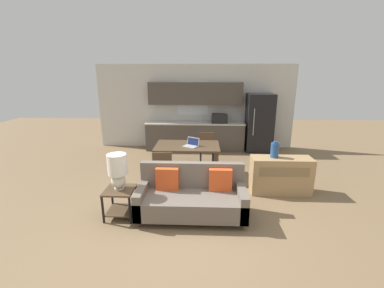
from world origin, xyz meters
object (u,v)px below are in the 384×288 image
at_px(couch, 192,197).
at_px(dining_chair_near_left, 163,167).
at_px(vase, 275,150).
at_px(side_table, 120,198).
at_px(table_lamp, 118,169).
at_px(refrigerator, 259,123).
at_px(dining_table, 187,148).
at_px(laptop, 192,144).
at_px(credenza, 281,175).
at_px(dining_chair_far_right, 207,147).

bearing_deg(couch, dining_chair_near_left, 122.99).
height_order(vase, dining_chair_near_left, vase).
bearing_deg(side_table, dining_chair_near_left, 63.02).
bearing_deg(table_lamp, refrigerator, 51.69).
bearing_deg(table_lamp, dining_chair_near_left, 61.69).
bearing_deg(vase, couch, -148.92).
bearing_deg(side_table, table_lamp, 116.16).
distance_m(dining_table, laptop, 0.18).
relative_size(refrigerator, dining_table, 1.20).
distance_m(refrigerator, couch, 4.47).
distance_m(couch, laptop, 1.78).
bearing_deg(refrigerator, dining_chair_near_left, -131.41).
bearing_deg(credenza, dining_chair_far_right, 132.33).
bearing_deg(dining_chair_near_left, vase, 173.00).
height_order(dining_chair_far_right, laptop, laptop).
bearing_deg(laptop, vase, 8.23).
xyz_separation_m(dining_table, side_table, (-1.05, -1.91, -0.36)).
xyz_separation_m(dining_table, table_lamp, (-1.06, -1.88, 0.16)).
distance_m(refrigerator, laptop, 3.04).
bearing_deg(dining_chair_far_right, dining_table, -123.82).
bearing_deg(table_lamp, dining_chair_far_right, 60.12).
bearing_deg(dining_chair_far_right, table_lamp, -122.88).
height_order(credenza, laptop, laptop).
bearing_deg(laptop, table_lamp, -92.04).
distance_m(table_lamp, vase, 3.08).
relative_size(side_table, dining_chair_near_left, 0.59).
bearing_deg(dining_chair_far_right, side_table, -122.34).
relative_size(couch, side_table, 3.61).
distance_m(side_table, vase, 3.13).
xyz_separation_m(table_lamp, dining_chair_near_left, (0.59, 1.09, -0.37)).
bearing_deg(laptop, dining_chair_far_right, 98.52).
distance_m(vase, laptop, 1.87).
relative_size(dining_table, table_lamp, 2.46).
bearing_deg(laptop, couch, -56.36).
distance_m(dining_chair_far_right, dining_chair_near_left, 1.87).
height_order(vase, laptop, vase).
bearing_deg(credenza, laptop, 158.17).
bearing_deg(couch, laptop, 92.51).
bearing_deg(dining_chair_far_right, refrigerator, 36.46).
bearing_deg(couch, dining_chair_far_right, 83.48).
height_order(dining_chair_far_right, dining_chair_near_left, same).
bearing_deg(dining_table, table_lamp, -119.47).
relative_size(dining_table, dining_chair_far_right, 1.75).
bearing_deg(laptop, dining_chair_near_left, -98.62).
bearing_deg(dining_table, couch, -84.25).
height_order(refrigerator, laptop, refrigerator).
distance_m(refrigerator, credenza, 3.07).
height_order(side_table, dining_chair_near_left, dining_chair_near_left).
relative_size(dining_chair_far_right, laptop, 2.14).
distance_m(refrigerator, dining_chair_near_left, 3.98).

